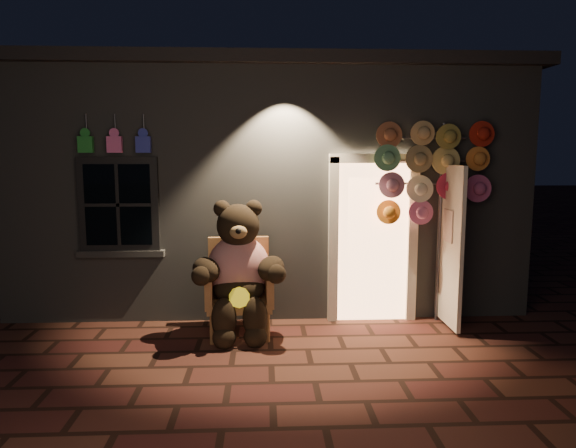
{
  "coord_description": "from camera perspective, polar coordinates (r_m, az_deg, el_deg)",
  "views": [
    {
      "loc": [
        -0.07,
        -5.1,
        2.18
      ],
      "look_at": [
        0.22,
        1.0,
        1.35
      ],
      "focal_mm": 32.0,
      "sensor_mm": 36.0,
      "label": 1
    }
  ],
  "objects": [
    {
      "name": "ground",
      "position": [
        5.55,
        -1.86,
        -15.42
      ],
      "size": [
        60.0,
        60.0,
        0.0
      ],
      "primitive_type": "plane",
      "color": "#4F2B1E",
      "rests_on": "ground"
    },
    {
      "name": "wicker_armchair",
      "position": [
        6.37,
        -5.45,
        -6.9
      ],
      "size": [
        0.83,
        0.76,
        1.15
      ],
      "rotation": [
        0.0,
        0.0,
        0.06
      ],
      "color": "#A4783F",
      "rests_on": "ground"
    },
    {
      "name": "teddy_bear",
      "position": [
        6.17,
        -5.5,
        -5.16
      ],
      "size": [
        1.2,
        0.96,
        1.66
      ],
      "rotation": [
        0.0,
        0.0,
        0.06
      ],
      "color": "#B21813",
      "rests_on": "ground"
    },
    {
      "name": "hat_rack",
      "position": [
        6.71,
        15.51,
        5.81
      ],
      "size": [
        1.47,
        0.22,
        2.6
      ],
      "color": "#59595E",
      "rests_on": "ground"
    },
    {
      "name": "shop_building",
      "position": [
        9.1,
        -2.28,
        4.95
      ],
      "size": [
        7.3,
        5.95,
        3.51
      ],
      "color": "slate",
      "rests_on": "ground"
    }
  ]
}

